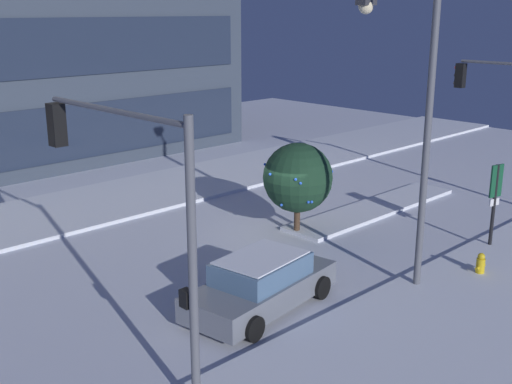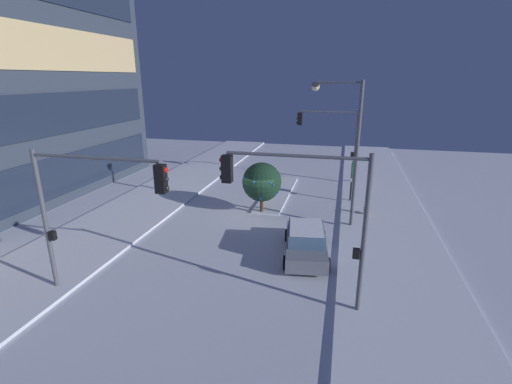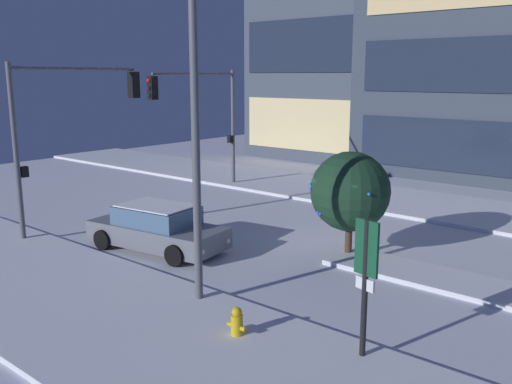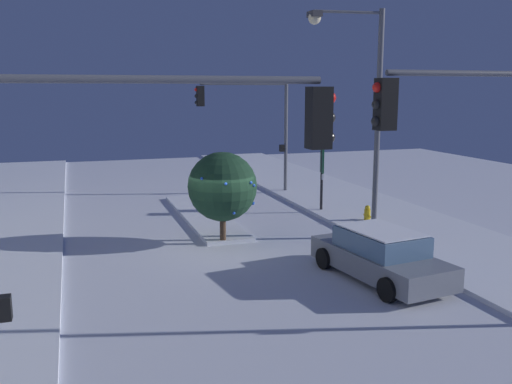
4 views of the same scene
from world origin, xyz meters
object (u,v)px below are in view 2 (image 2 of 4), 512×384
fire_hydrant (366,210)px  parking_info_sign (352,177)px  traffic_light_corner_near_left (306,202)px  street_lamp_arched (345,135)px  car_near (306,242)px  decorated_tree_median (262,182)px  traffic_light_corner_far_left (90,199)px  traffic_light_corner_near_right (332,133)px

fire_hydrant → parking_info_sign: size_ratio=0.26×
traffic_light_corner_near_left → street_lamp_arched: size_ratio=0.73×
car_near → street_lamp_arched: 6.43m
car_near → traffic_light_corner_near_left: 5.43m
car_near → decorated_tree_median: bearing=25.6°
traffic_light_corner_far_left → traffic_light_corner_near_left: (1.25, -7.80, 0.10)m
street_lamp_arched → parking_info_sign: 5.70m
traffic_light_corner_far_left → traffic_light_corner_near_right: bearing=67.5°
traffic_light_corner_far_left → street_lamp_arched: bearing=47.1°
decorated_tree_median → traffic_light_corner_far_left: bearing=158.7°
parking_info_sign → traffic_light_corner_near_right: bearing=-59.4°
traffic_light_corner_near_right → parking_info_sign: bearing=108.4°
traffic_light_corner_near_left → parking_info_sign: size_ratio=2.07×
traffic_light_corner_near_left → street_lamp_arched: street_lamp_arched is taller
traffic_light_corner_far_left → fire_hydrant: (11.64, -10.57, -3.71)m
traffic_light_corner_far_left → traffic_light_corner_near_right: 20.77m
car_near → fire_hydrant: size_ratio=6.39×
parking_info_sign → decorated_tree_median: (-3.60, 5.53, 0.22)m
fire_hydrant → traffic_light_corner_far_left: bearing=137.8°
car_near → traffic_light_corner_near_right: traffic_light_corner_near_right is taller
car_near → traffic_light_corner_near_left: size_ratio=0.81×
traffic_light_corner_near_left → parking_info_sign: bearing=-98.1°
fire_hydrant → decorated_tree_median: size_ratio=0.23×
car_near → traffic_light_corner_far_left: bearing=118.2°
car_near → fire_hydrant: 6.95m
traffic_light_corner_near_right → street_lamp_arched: (-9.53, -1.02, 1.21)m
traffic_light_corner_far_left → fire_hydrant: traffic_light_corner_far_left is taller
traffic_light_corner_near_right → traffic_light_corner_near_left: traffic_light_corner_near_left is taller
street_lamp_arched → fire_hydrant: size_ratio=10.78×
car_near → traffic_light_corner_near_right: 14.18m
decorated_tree_median → traffic_light_corner_near_right: bearing=-24.0°
traffic_light_corner_far_left → fire_hydrant: 16.15m
traffic_light_corner_near_right → parking_info_sign: traffic_light_corner_near_right is taller
traffic_light_corner_far_left → fire_hydrant: size_ratio=7.63×
fire_hydrant → decorated_tree_median: (-1.10, 6.46, 1.71)m
fire_hydrant → parking_info_sign: bearing=20.4°
car_near → traffic_light_corner_far_left: (-5.42, 7.48, 3.36)m
traffic_light_corner_near_right → fire_hydrant: size_ratio=7.76×
car_near → decorated_tree_median: decorated_tree_median is taller
traffic_light_corner_far_left → traffic_light_corner_near_left: 7.90m
parking_info_sign → traffic_light_corner_near_left: bearing=94.0°
car_near → fire_hydrant: bearing=-34.1°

